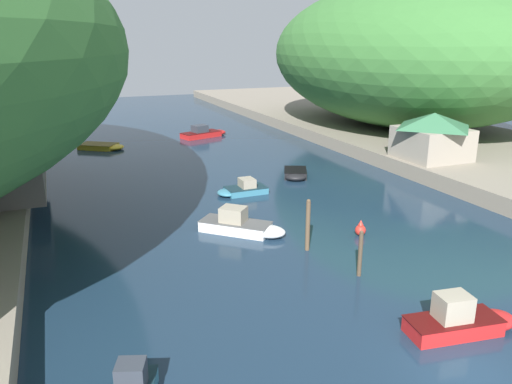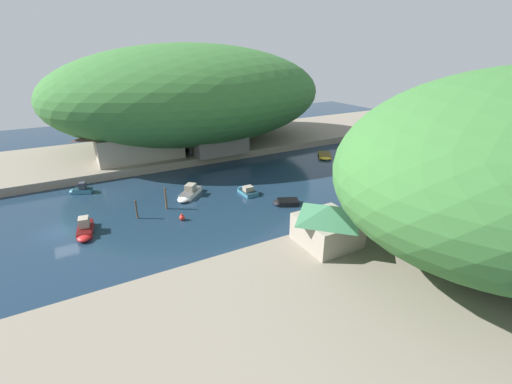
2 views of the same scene
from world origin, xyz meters
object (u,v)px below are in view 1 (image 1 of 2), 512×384
at_px(channel_buoy_near, 360,229).
at_px(boat_far_right_bank, 242,189).
at_px(boat_near_quay, 243,225).
at_px(boat_yellow_tender, 205,133).
at_px(boat_red_skiff, 103,147).
at_px(boat_white_cruiser, 463,320).
at_px(right_bank_cottage, 433,135).
at_px(boat_navy_launch, 295,174).

bearing_deg(channel_buoy_near, boat_far_right_bank, 109.11).
bearing_deg(boat_near_quay, boat_yellow_tender, -149.41).
distance_m(boat_far_right_bank, boat_red_skiff, 22.37).
relative_size(boat_far_right_bank, boat_red_skiff, 0.75).
bearing_deg(boat_yellow_tender, boat_white_cruiser, -21.69).
relative_size(right_bank_cottage, boat_far_right_bank, 1.46).
distance_m(boat_far_right_bank, boat_navy_launch, 6.45).
bearing_deg(boat_navy_launch, right_bank_cottage, -168.65).
relative_size(boat_red_skiff, boat_near_quay, 1.03).
relative_size(boat_white_cruiser, boat_yellow_tender, 0.78).
xyz_separation_m(right_bank_cottage, boat_far_right_bank, (-17.62, 0.35, -3.00)).
height_order(boat_far_right_bank, boat_yellow_tender, boat_yellow_tender).
bearing_deg(boat_white_cruiser, boat_near_quay, -153.80).
bearing_deg(right_bank_cottage, boat_red_skiff, 140.45).
xyz_separation_m(boat_red_skiff, boat_navy_launch, (13.96, -18.25, 0.03)).
distance_m(right_bank_cottage, boat_far_right_bank, 17.88).
xyz_separation_m(boat_red_skiff, channel_buoy_near, (11.74, -31.46, 0.11)).
height_order(boat_near_quay, channel_buoy_near, boat_near_quay).
height_order(right_bank_cottage, boat_far_right_bank, right_bank_cottage).
distance_m(boat_white_cruiser, boat_near_quay, 14.12).
relative_size(boat_near_quay, channel_buoy_near, 5.14).
distance_m(boat_white_cruiser, boat_navy_launch, 23.98).
height_order(boat_white_cruiser, boat_navy_launch, boat_white_cruiser).
height_order(boat_far_right_bank, boat_white_cruiser, boat_white_cruiser).
bearing_deg(right_bank_cottage, boat_far_right_bank, 178.88).
bearing_deg(boat_white_cruiser, boat_yellow_tender, -175.00).
bearing_deg(boat_near_quay, boat_far_right_bank, -156.92).
height_order(boat_red_skiff, boat_navy_launch, boat_navy_launch).
distance_m(boat_far_right_bank, boat_white_cruiser, 21.05).
height_order(right_bank_cottage, boat_navy_launch, right_bank_cottage).
relative_size(right_bank_cottage, boat_red_skiff, 1.09).
bearing_deg(boat_far_right_bank, boat_red_skiff, 19.78).
xyz_separation_m(boat_yellow_tender, channel_buoy_near, (-0.43, -34.16, -0.08)).
xyz_separation_m(boat_white_cruiser, boat_red_skiff, (-9.70, 41.85, -0.24)).
bearing_deg(boat_yellow_tender, boat_near_quay, -30.91).
xyz_separation_m(right_bank_cottage, boat_red_skiff, (-25.69, 21.21, -3.08)).
xyz_separation_m(right_bank_cottage, boat_navy_launch, (-11.72, 2.96, -3.05)).
height_order(right_bank_cottage, channel_buoy_near, right_bank_cottage).
height_order(boat_red_skiff, channel_buoy_near, channel_buoy_near).
bearing_deg(boat_far_right_bank, boat_yellow_tender, -11.23).
xyz_separation_m(boat_white_cruiser, boat_near_quay, (-4.37, 13.42, -0.04)).
relative_size(boat_yellow_tender, boat_near_quay, 1.24).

